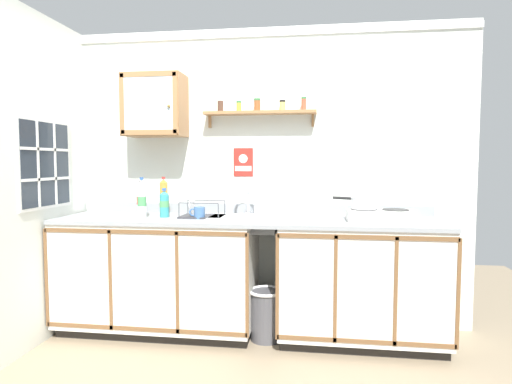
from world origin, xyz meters
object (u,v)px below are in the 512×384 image
object	(u,v)px
sink	(246,219)
warning_sign	(243,162)
saucepan	(363,202)
hot_plate_stove	(380,215)
bottle_detergent_teal_0	(164,204)
bottle_water_clear_1	(141,200)
trash_bin	(266,314)
bottle_opaque_white_2	(142,199)
bottle_juice_amber_3	(164,197)
wall_cabinet	(155,106)
dish_rack	(201,214)
mug	(199,213)

from	to	relation	value
sink	warning_sign	size ratio (longest dim) A/B	2.37
sink	saucepan	bearing A→B (deg)	-1.17
hot_plate_stove	saucepan	distance (m)	0.15
bottle_detergent_teal_0	bottle_water_clear_1	world-z (taller)	bottle_water_clear_1
saucepan	trash_bin	world-z (taller)	saucepan
hot_plate_stove	bottle_water_clear_1	distance (m)	1.87
saucepan	bottle_detergent_teal_0	xyz separation A→B (m)	(-1.53, -0.03, -0.03)
warning_sign	hot_plate_stove	bearing A→B (deg)	-16.13
sink	hot_plate_stove	bearing A→B (deg)	-2.30
saucepan	bottle_opaque_white_2	size ratio (longest dim) A/B	1.03
bottle_detergent_teal_0	trash_bin	xyz separation A→B (m)	(0.81, -0.06, -0.82)
bottle_detergent_teal_0	bottle_opaque_white_2	distance (m)	0.17
saucepan	bottle_juice_amber_3	distance (m)	1.58
bottle_juice_amber_3	hot_plate_stove	bearing A→B (deg)	-3.61
bottle_water_clear_1	wall_cabinet	world-z (taller)	wall_cabinet
bottle_juice_amber_3	dish_rack	size ratio (longest dim) A/B	0.94
bottle_juice_amber_3	trash_bin	bearing A→B (deg)	-11.51
bottle_opaque_white_2	dish_rack	world-z (taller)	bottle_opaque_white_2
sink	saucepan	xyz separation A→B (m)	(0.89, -0.02, 0.15)
bottle_opaque_white_2	trash_bin	distance (m)	1.30
bottle_juice_amber_3	mug	xyz separation A→B (m)	(0.34, -0.16, -0.10)
warning_sign	trash_bin	bearing A→B (deg)	-57.93
sink	dish_rack	xyz separation A→B (m)	(-0.36, -0.01, 0.04)
mug	trash_bin	xyz separation A→B (m)	(0.52, -0.01, -0.76)
saucepan	bottle_water_clear_1	world-z (taller)	bottle_water_clear_1
saucepan	bottle_opaque_white_2	distance (m)	1.69
dish_rack	bottle_juice_amber_3	bearing A→B (deg)	166.99
dish_rack	trash_bin	xyz separation A→B (m)	(0.53, -0.10, -0.74)
saucepan	mug	world-z (taller)	saucepan
dish_rack	wall_cabinet	xyz separation A→B (m)	(-0.42, 0.14, 0.87)
hot_plate_stove	bottle_opaque_white_2	world-z (taller)	bottle_opaque_white_2
wall_cabinet	trash_bin	distance (m)	1.88
dish_rack	warning_sign	distance (m)	0.57
sink	bottle_juice_amber_3	xyz separation A→B (m)	(-0.69, 0.07, 0.16)
warning_sign	trash_bin	distance (m)	1.23
warning_sign	bottle_juice_amber_3	bearing A→B (deg)	-161.95
hot_plate_stove	saucepan	size ratio (longest dim) A/B	1.48
sink	mug	xyz separation A→B (m)	(-0.35, -0.10, 0.06)
bottle_juice_amber_3	warning_sign	size ratio (longest dim) A/B	1.34
bottle_water_clear_1	bottle_opaque_white_2	bearing A→B (deg)	-64.52
bottle_juice_amber_3	wall_cabinet	bearing A→B (deg)	143.50
hot_plate_stove	bottle_water_clear_1	world-z (taller)	bottle_water_clear_1
hot_plate_stove	warning_sign	world-z (taller)	warning_sign
saucepan	dish_rack	world-z (taller)	saucepan
bottle_opaque_white_2	warning_sign	xyz separation A→B (m)	(0.73, 0.38, 0.29)
mug	warning_sign	xyz separation A→B (m)	(0.28, 0.37, 0.38)
dish_rack	trash_bin	distance (m)	0.92
bottle_water_clear_1	dish_rack	bearing A→B (deg)	-1.97
trash_bin	saucepan	bearing A→B (deg)	7.18
hot_plate_stove	warning_sign	bearing A→B (deg)	163.87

